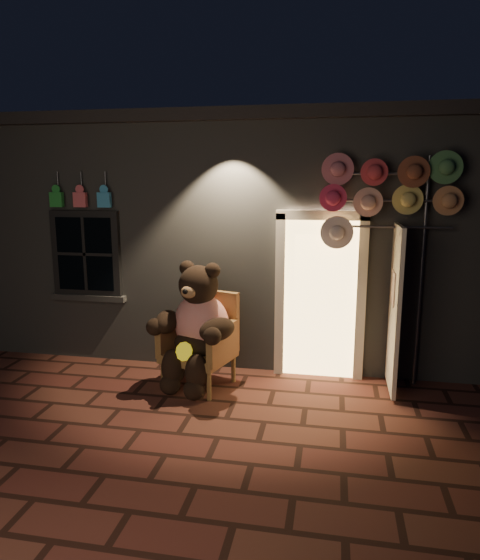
# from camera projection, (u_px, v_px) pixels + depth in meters

# --- Properties ---
(ground) EXTENTS (60.00, 60.00, 0.00)m
(ground) POSITION_uv_depth(u_px,v_px,m) (190.00, 415.00, 5.53)
(ground) COLOR #562C20
(ground) RESTS_ON ground
(shop_building) EXTENTS (7.30, 5.95, 3.51)m
(shop_building) POSITION_uv_depth(u_px,v_px,m) (250.00, 226.00, 9.03)
(shop_building) COLOR slate
(shop_building) RESTS_ON ground
(wicker_armchair) EXTENTS (0.97, 0.92, 1.18)m
(wicker_armchair) POSITION_uv_depth(u_px,v_px,m) (202.00, 339.00, 6.30)
(wicker_armchair) COLOR olive
(wicker_armchair) RESTS_ON ground
(teddy_bear) EXTENTS (1.10, 1.00, 1.58)m
(teddy_bear) POSITION_uv_depth(u_px,v_px,m) (197.00, 326.00, 6.12)
(teddy_bear) COLOR red
(teddy_bear) RESTS_ON ground
(hat_rack) EXTENTS (1.62, 0.22, 2.87)m
(hat_rack) POSITION_uv_depth(u_px,v_px,m) (386.00, 194.00, 5.91)
(hat_rack) COLOR #59595E
(hat_rack) RESTS_ON ground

